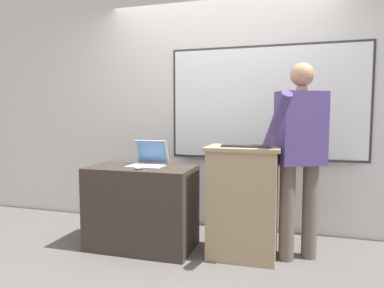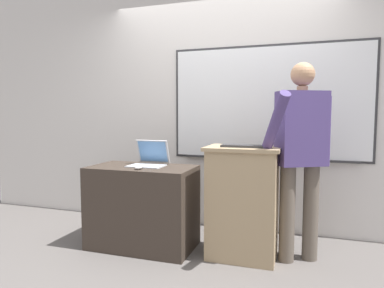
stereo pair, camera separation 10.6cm
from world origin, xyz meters
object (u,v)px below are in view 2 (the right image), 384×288
Objects in this scene: person_presenter at (301,149)px; laptop at (150,157)px; side_desk at (143,207)px; wireless_keyboard at (246,146)px; computer_mouse_by_laptop at (139,167)px; lectern_podium at (243,202)px.

laptop is at bearing 153.12° from person_presenter.
side_desk is 1.14m from wireless_keyboard.
laptop reaches higher than wireless_keyboard.
wireless_keyboard is at bearing 10.24° from computer_mouse_by_laptop.
computer_mouse_by_laptop reaches higher than side_desk.
side_desk is at bearing -176.27° from lectern_podium.
wireless_keyboard is at bearing -62.72° from lectern_podium.
person_presenter is 1.41m from computer_mouse_by_laptop.
computer_mouse_by_laptop is at bearing -165.94° from lectern_podium.
computer_mouse_by_laptop is at bearing 163.90° from person_presenter.
lectern_podium reaches higher than computer_mouse_by_laptop.
wireless_keyboard is at bearing 167.63° from person_presenter.
wireless_keyboard is (0.97, 0.00, 0.60)m from side_desk.
person_presenter is at bearing 8.21° from lectern_podium.
side_desk is 0.47m from laptop.
side_desk is at bearing -111.24° from laptop.
side_desk is 0.58× the size of person_presenter.
lectern_podium is at bearing 160.05° from person_presenter.
wireless_keyboard is at bearing 0.26° from side_desk.
lectern_podium is at bearing 14.06° from computer_mouse_by_laptop.
wireless_keyboard is (-0.44, -0.13, 0.02)m from person_presenter.
lectern_podium is 0.97m from laptop.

